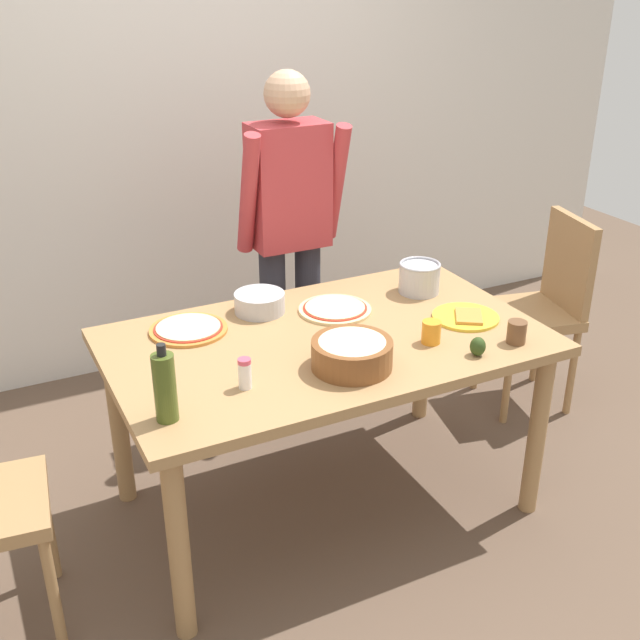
% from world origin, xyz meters
% --- Properties ---
extents(ground, '(8.00, 8.00, 0.00)m').
position_xyz_m(ground, '(0.00, 0.00, 0.00)').
color(ground, brown).
extents(wall_back, '(5.60, 0.10, 2.60)m').
position_xyz_m(wall_back, '(0.00, 1.60, 1.30)').
color(wall_back, silver).
rests_on(wall_back, ground).
extents(dining_table, '(1.60, 0.96, 0.76)m').
position_xyz_m(dining_table, '(0.00, 0.00, 0.67)').
color(dining_table, '#A37A4C').
rests_on(dining_table, ground).
extents(person_cook, '(0.49, 0.25, 1.62)m').
position_xyz_m(person_cook, '(0.20, 0.76, 0.94)').
color(person_cook, '#2D2D38').
rests_on(person_cook, ground).
extents(chair_wooden_right, '(0.48, 0.48, 0.95)m').
position_xyz_m(chair_wooden_right, '(1.32, 0.28, 0.54)').
color(chair_wooden_right, '#A37A4C').
rests_on(chair_wooden_right, ground).
extents(pizza_raw_on_board, '(0.29, 0.29, 0.02)m').
position_xyz_m(pizza_raw_on_board, '(0.14, 0.19, 0.77)').
color(pizza_raw_on_board, beige).
rests_on(pizza_raw_on_board, dining_table).
extents(pizza_cooked_on_tray, '(0.29, 0.29, 0.02)m').
position_xyz_m(pizza_cooked_on_tray, '(-0.44, 0.28, 0.77)').
color(pizza_cooked_on_tray, '#C67A33').
rests_on(pizza_cooked_on_tray, dining_table).
extents(plate_with_slice, '(0.26, 0.26, 0.02)m').
position_xyz_m(plate_with_slice, '(0.56, -0.10, 0.77)').
color(plate_with_slice, gold).
rests_on(plate_with_slice, dining_table).
extents(popcorn_bowl, '(0.28, 0.28, 0.11)m').
position_xyz_m(popcorn_bowl, '(-0.03, -0.25, 0.82)').
color(popcorn_bowl, brown).
rests_on(popcorn_bowl, dining_table).
extents(mixing_bowl_steel, '(0.20, 0.20, 0.08)m').
position_xyz_m(mixing_bowl_steel, '(-0.13, 0.32, 0.80)').
color(mixing_bowl_steel, '#B7B7BC').
rests_on(mixing_bowl_steel, dining_table).
extents(olive_oil_bottle, '(0.07, 0.07, 0.26)m').
position_xyz_m(olive_oil_bottle, '(-0.69, -0.29, 0.87)').
color(olive_oil_bottle, '#47561E').
rests_on(olive_oil_bottle, dining_table).
extents(steel_pot, '(0.17, 0.17, 0.13)m').
position_xyz_m(steel_pot, '(0.54, 0.21, 0.83)').
color(steel_pot, '#B7B7BC').
rests_on(steel_pot, dining_table).
extents(cup_orange, '(0.07, 0.07, 0.08)m').
position_xyz_m(cup_orange, '(0.32, -0.21, 0.80)').
color(cup_orange, orange).
rests_on(cup_orange, dining_table).
extents(cup_small_brown, '(0.07, 0.07, 0.08)m').
position_xyz_m(cup_small_brown, '(0.60, -0.35, 0.80)').
color(cup_small_brown, brown).
rests_on(cup_small_brown, dining_table).
extents(salt_shaker, '(0.04, 0.04, 0.11)m').
position_xyz_m(salt_shaker, '(-0.40, -0.21, 0.81)').
color(salt_shaker, white).
rests_on(salt_shaker, dining_table).
extents(avocado, '(0.06, 0.06, 0.07)m').
position_xyz_m(avocado, '(0.41, -0.37, 0.80)').
color(avocado, '#2D4219').
rests_on(avocado, dining_table).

